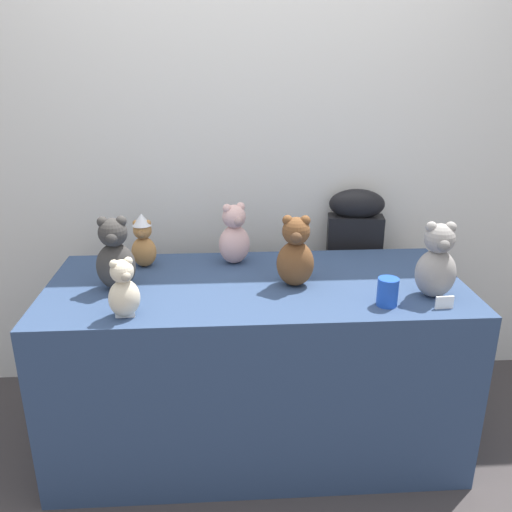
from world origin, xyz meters
TOP-DOWN VIEW (x-y plane):
  - ground_plane at (0.00, 0.00)m, footprint 10.00×10.00m
  - wall_back at (0.00, 0.88)m, footprint 7.00×0.08m
  - display_table at (0.00, 0.25)m, footprint 1.75×0.77m
  - instrument_case at (0.54, 0.76)m, footprint 0.29×0.16m
  - teddy_bear_blush at (-0.08, 0.49)m, footprint 0.18×0.17m
  - teddy_bear_ash at (0.69, 0.07)m, footprint 0.17×0.15m
  - teddy_bear_charcoal at (-0.57, 0.23)m, footprint 0.17×0.15m
  - teddy_bear_cream at (-0.50, -0.03)m, footprint 0.15×0.14m
  - teddy_bear_caramel at (-0.49, 0.48)m, footprint 0.11×0.10m
  - teddy_bear_chestnut at (0.16, 0.22)m, footprint 0.17×0.15m
  - party_cup_blue at (0.49, -0.00)m, footprint 0.08×0.08m
  - name_card_front_left at (0.69, -0.04)m, footprint 0.07×0.01m
  - name_card_front_middle at (-0.50, -0.04)m, footprint 0.07×0.01m

SIDE VIEW (x-z plane):
  - ground_plane at x=0.00m, z-range 0.00..0.00m
  - display_table at x=0.00m, z-range 0.00..0.79m
  - instrument_case at x=0.54m, z-range 0.01..1.08m
  - name_card_front_left at x=0.69m, z-range 0.79..0.84m
  - name_card_front_middle at x=-0.50m, z-range 0.79..0.84m
  - party_cup_blue at x=0.49m, z-range 0.79..0.90m
  - teddy_bear_cream at x=-0.50m, z-range 0.79..1.01m
  - teddy_bear_caramel at x=-0.49m, z-range 0.79..1.04m
  - teddy_bear_blush at x=-0.08m, z-range 0.78..1.07m
  - teddy_bear_chestnut at x=0.16m, z-range 0.78..1.09m
  - teddy_bear_charcoal at x=-0.57m, z-range 0.78..1.09m
  - teddy_bear_ash at x=0.69m, z-range 0.78..1.09m
  - wall_back at x=0.00m, z-range 0.00..2.60m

